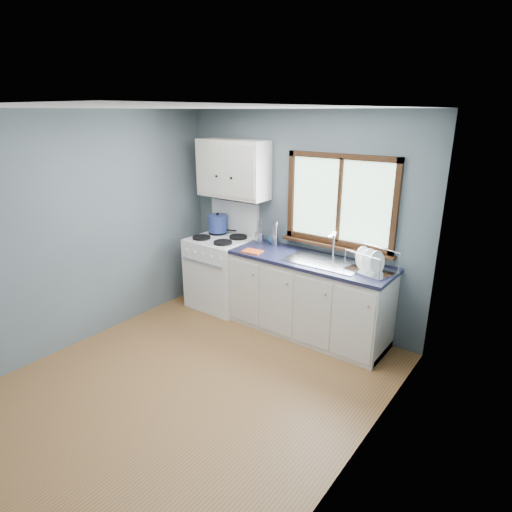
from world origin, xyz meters
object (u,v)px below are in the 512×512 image
Objects in this scene: sink at (324,267)px; dish_rack at (370,265)px; base_cabinets at (308,301)px; stockpot at (218,223)px; thermos at (275,234)px; skillet at (219,229)px; gas_range at (221,270)px; utensil_crock at (260,237)px.

sink is 1.62× the size of dish_rack.
stockpot is at bearing 175.00° from base_cabinets.
base_cabinets is 0.90m from thermos.
skillet is at bearing 84.88° from stockpot.
skillet is (-1.47, 0.14, 0.57)m from base_cabinets.
thermos is at bearing 14.88° from gas_range.
sink reaches higher than base_cabinets.
skillet is (-0.17, 0.15, 0.49)m from gas_range.
skillet is at bearing 137.19° from gas_range.
thermos is (0.88, 0.04, 0.09)m from skillet.
base_cabinets is 1.62m from stockpot.
thermos reaches higher than skillet.
sink is at bearing -162.61° from dish_rack.
skillet is 1.16× the size of utensil_crock.
skillet is 0.09m from stockpot.
sink is at bearing 0.71° from gas_range.
skillet is 0.67m from utensil_crock.
base_cabinets is at bearing -5.00° from stockpot.
dish_rack is (1.49, -0.12, -0.01)m from utensil_crock.
utensil_crock is (0.67, 0.01, 0.01)m from skillet.
utensil_crock is 0.23m from thermos.
base_cabinets is 0.90m from dish_rack.
gas_range is at bearing -161.56° from utensil_crock.
dish_rack is (0.69, 0.03, 0.57)m from base_cabinets.
base_cabinets is at bearing -16.30° from thermos.
utensil_crock is (0.67, 0.02, -0.08)m from stockpot.
base_cabinets is 0.48m from sink.
gas_range is at bearing -179.29° from sink.
skillet is 1.36× the size of stockpot.
gas_range is 3.44× the size of skillet.
utensil_crock reaches higher than skillet.
utensil_crock reaches higher than base_cabinets.
base_cabinets is at bearing -27.69° from skillet.
sink is (1.49, 0.02, 0.37)m from gas_range.
base_cabinets is at bearing 0.82° from gas_range.
gas_range is 2.62× the size of dish_rack.
utensil_crock is 1.12× the size of thermos.
sink is (0.18, -0.00, 0.45)m from base_cabinets.
utensil_crock is at bearing -170.52° from dish_rack.
thermos reaches higher than base_cabinets.
thermos is 0.58× the size of dish_rack.
gas_range reaches higher than sink.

